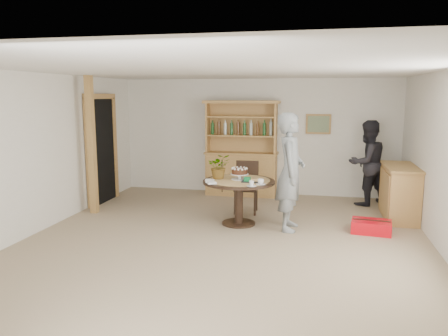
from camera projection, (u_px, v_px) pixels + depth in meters
ground at (223, 244)px, 6.38m from camera, size 7.00×7.00×0.00m
room_shell at (223, 125)px, 6.09m from camera, size 6.04×7.04×2.52m
doorway at (101, 148)px, 8.73m from camera, size 0.13×1.10×2.18m
pine_post at (92, 146)px, 7.89m from camera, size 0.12×0.12×2.50m
hutch at (241, 164)px, 9.45m from camera, size 1.62×0.54×2.04m
sideboard at (400, 192)px, 7.65m from camera, size 0.54×1.26×0.94m
dining_table at (239, 189)px, 7.28m from camera, size 1.20×1.20×0.76m
dining_chair at (247, 183)px, 8.09m from camera, size 0.44×0.44×0.95m
birthday_cake at (240, 172)px, 7.28m from camera, size 0.30×0.30×0.20m
flower_vase at (219, 166)px, 7.34m from camera, size 0.47×0.44×0.42m
gift_tray at (251, 180)px, 7.09m from camera, size 0.30×0.20×0.08m
coffee_cup_a at (261, 182)px, 6.89m from camera, size 0.15×0.15×0.09m
coffee_cup_b at (252, 184)px, 6.76m from camera, size 0.15×0.15×0.08m
napkins at (211, 182)px, 7.04m from camera, size 0.24×0.33×0.03m
teen_boy at (290, 172)px, 6.95m from camera, size 0.46×0.69×1.89m
adult_person at (367, 163)px, 8.56m from camera, size 1.03×0.98×1.67m
red_suitcase at (371, 227)px, 6.89m from camera, size 0.64×0.47×0.21m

